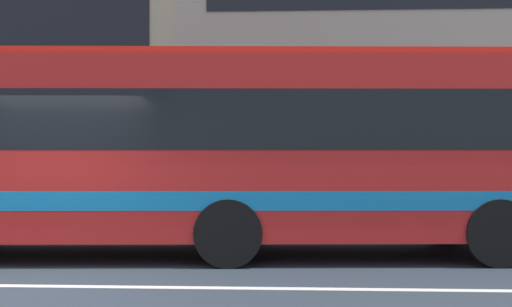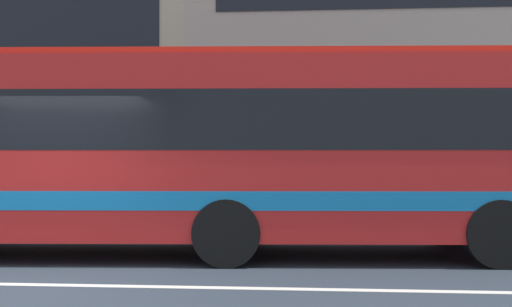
# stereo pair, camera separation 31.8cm
# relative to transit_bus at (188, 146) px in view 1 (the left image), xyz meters

# --- Properties ---
(ground_plane) EXTENTS (160.00, 160.00, 0.00)m
(ground_plane) POSITION_rel_transit_bus_xyz_m (-1.72, -2.58, -1.79)
(ground_plane) COLOR #2A333E
(lane_centre_line) EXTENTS (60.00, 0.16, 0.01)m
(lane_centre_line) POSITION_rel_transit_bus_xyz_m (-1.72, -2.58, -1.79)
(lane_centre_line) COLOR silver
(lane_centre_line) RESTS_ON ground_plane
(transit_bus) EXTENTS (11.44, 3.23, 3.25)m
(transit_bus) POSITION_rel_transit_bus_xyz_m (0.00, 0.00, 0.00)
(transit_bus) COLOR red
(transit_bus) RESTS_ON ground_plane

